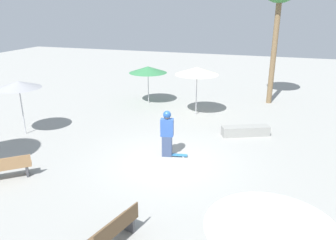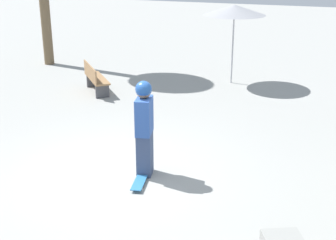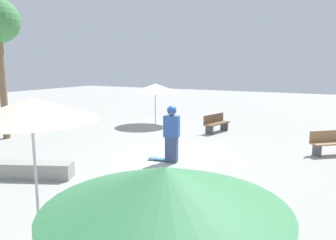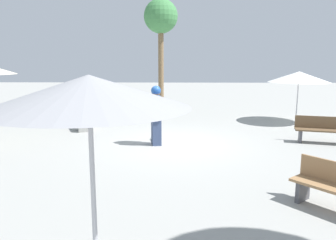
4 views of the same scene
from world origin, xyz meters
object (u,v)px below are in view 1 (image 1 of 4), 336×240
bench_far (113,231)px  shade_umbrella_cream (197,71)px  concrete_ledge (246,131)px  bench_near (6,168)px  skater_main (167,132)px  shade_umbrella_green (148,70)px  skateboard (177,155)px  shade_umbrella_white (274,218)px  shade_umbrella_grey (18,85)px

bench_far → shade_umbrella_cream: size_ratio=0.64×
concrete_ledge → bench_near: bench_near is taller
skater_main → bench_near: (3.47, -4.61, -0.58)m
concrete_ledge → shade_umbrella_green: bearing=-120.3°
skateboard → bench_near: 6.14m
concrete_ledge → shade_umbrella_white: size_ratio=0.86×
bench_near → shade_umbrella_white: shade_umbrella_white is taller
bench_near → shade_umbrella_green: shade_umbrella_green is taller
skater_main → shade_umbrella_cream: bearing=79.7°
bench_near → shade_umbrella_green: size_ratio=0.67×
shade_umbrella_white → shade_umbrella_cream: shade_umbrella_cream is taller
shade_umbrella_green → shade_umbrella_cream: 3.56m
skateboard → shade_umbrella_cream: bearing=85.6°
bench_near → skateboard: bearing=-5.0°
bench_near → bench_far: (1.84, 4.97, 0.00)m
bench_near → shade_umbrella_grey: size_ratio=0.60×
bench_near → shade_umbrella_white: bearing=-55.5°
concrete_ledge → shade_umbrella_grey: (2.96, -9.75, 2.11)m
skateboard → shade_umbrella_grey: size_ratio=0.33×
bench_far → shade_umbrella_green: (-12.10, -3.79, 1.63)m
skateboard → concrete_ledge: bearing=42.9°
concrete_ledge → bench_far: (8.48, -2.38, 0.21)m
shade_umbrella_green → shade_umbrella_cream: bearing=68.4°
shade_umbrella_white → skateboard: bearing=-148.7°
skater_main → shade_umbrella_green: size_ratio=0.83×
concrete_ledge → shade_umbrella_green: size_ratio=0.97×
bench_near → shade_umbrella_white: (2.35, 8.59, 1.53)m
concrete_ledge → shade_umbrella_cream: 4.30m
bench_near → concrete_ledge: bearing=1.9°
skateboard → shade_umbrella_white: bearing=-68.9°
bench_near → shade_umbrella_green: (-10.26, 1.18, 1.63)m
bench_far → skateboard: bearing=13.9°
concrete_ledge → shade_umbrella_white: bearing=7.8°
skater_main → shade_umbrella_green: shade_umbrella_green is taller
shade_umbrella_white → shade_umbrella_grey: 12.54m
bench_far → shade_umbrella_grey: 9.40m
skateboard → shade_umbrella_white: size_ratio=0.32×
skater_main → bench_near: skater_main is taller
bench_near → bench_far: size_ratio=0.91×
shade_umbrella_green → skater_main: bearing=26.8°
bench_near → bench_far: 5.30m
skater_main → shade_umbrella_white: 7.11m
concrete_ledge → shade_umbrella_green: (-3.62, -6.18, 1.84)m
skater_main → shade_umbrella_cream: (-5.48, -0.14, 1.40)m
bench_near → shade_umbrella_green: bearing=43.3°
shade_umbrella_grey → shade_umbrella_white: bearing=61.2°
bench_far → shade_umbrella_white: 3.96m
bench_near → shade_umbrella_grey: bearing=82.9°
skateboard → bench_near: bench_near is taller
concrete_ledge → shade_umbrella_white: shade_umbrella_white is taller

